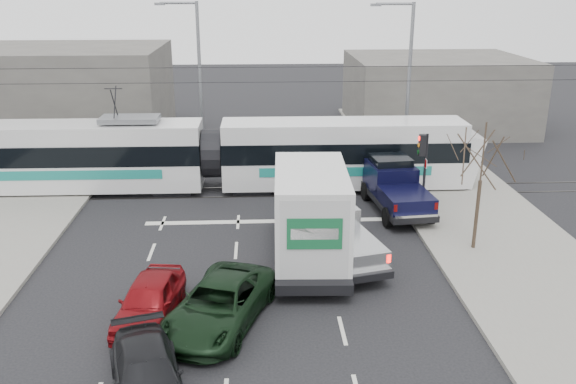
{
  "coord_description": "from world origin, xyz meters",
  "views": [
    {
      "loc": [
        -0.75,
        -18.96,
        10.02
      ],
      "look_at": [
        0.44,
        4.72,
        1.8
      ],
      "focal_mm": 38.0,
      "sensor_mm": 36.0,
      "label": 1
    }
  ],
  "objects_px": {
    "traffic_signal": "(423,156)",
    "tram": "(211,155)",
    "street_lamp_near": "(406,77)",
    "street_lamp_far": "(197,73)",
    "bare_tree": "(483,158)",
    "navy_pickup": "(394,185)",
    "red_car": "(150,300)",
    "dark_car": "(147,375)",
    "green_car": "(219,304)",
    "silver_pickup": "(330,227)",
    "box_truck": "(310,214)"
  },
  "relations": [
    {
      "from": "street_lamp_near",
      "to": "street_lamp_far",
      "type": "relative_size",
      "value": 1.0
    },
    {
      "from": "bare_tree",
      "to": "street_lamp_near",
      "type": "bearing_deg",
      "value": 91.42
    },
    {
      "from": "street_lamp_far",
      "to": "tram",
      "type": "height_order",
      "value": "street_lamp_far"
    },
    {
      "from": "tram",
      "to": "street_lamp_near",
      "type": "bearing_deg",
      "value": 18.78
    },
    {
      "from": "bare_tree",
      "to": "street_lamp_far",
      "type": "distance_m",
      "value": 17.97
    },
    {
      "from": "traffic_signal",
      "to": "tram",
      "type": "bearing_deg",
      "value": 157.13
    },
    {
      "from": "tram",
      "to": "dark_car",
      "type": "bearing_deg",
      "value": -91.44
    },
    {
      "from": "navy_pickup",
      "to": "street_lamp_far",
      "type": "bearing_deg",
      "value": 132.23
    },
    {
      "from": "bare_tree",
      "to": "navy_pickup",
      "type": "relative_size",
      "value": 0.88
    },
    {
      "from": "tram",
      "to": "red_car",
      "type": "height_order",
      "value": "tram"
    },
    {
      "from": "red_car",
      "to": "dark_car",
      "type": "height_order",
      "value": "red_car"
    },
    {
      "from": "red_car",
      "to": "navy_pickup",
      "type": "bearing_deg",
      "value": 51.2
    },
    {
      "from": "street_lamp_near",
      "to": "navy_pickup",
      "type": "relative_size",
      "value": 1.59
    },
    {
      "from": "traffic_signal",
      "to": "green_car",
      "type": "relative_size",
      "value": 0.72
    },
    {
      "from": "street_lamp_near",
      "to": "tram",
      "type": "relative_size",
      "value": 0.36
    },
    {
      "from": "green_car",
      "to": "traffic_signal",
      "type": "bearing_deg",
      "value": 65.85
    },
    {
      "from": "traffic_signal",
      "to": "tram",
      "type": "height_order",
      "value": "tram"
    },
    {
      "from": "street_lamp_far",
      "to": "dark_car",
      "type": "distance_m",
      "value": 22.27
    },
    {
      "from": "street_lamp_near",
      "to": "navy_pickup",
      "type": "distance_m",
      "value": 8.01
    },
    {
      "from": "street_lamp_far",
      "to": "navy_pickup",
      "type": "height_order",
      "value": "street_lamp_far"
    },
    {
      "from": "street_lamp_near",
      "to": "red_car",
      "type": "height_order",
      "value": "street_lamp_near"
    },
    {
      "from": "tram",
      "to": "navy_pickup",
      "type": "bearing_deg",
      "value": -20.28
    },
    {
      "from": "street_lamp_near",
      "to": "street_lamp_far",
      "type": "distance_m",
      "value": 11.67
    },
    {
      "from": "tram",
      "to": "bare_tree",
      "type": "bearing_deg",
      "value": -36.46
    },
    {
      "from": "silver_pickup",
      "to": "dark_car",
      "type": "height_order",
      "value": "silver_pickup"
    },
    {
      "from": "street_lamp_far",
      "to": "green_car",
      "type": "distance_m",
      "value": 19.08
    },
    {
      "from": "tram",
      "to": "red_car",
      "type": "distance_m",
      "value": 12.69
    },
    {
      "from": "bare_tree",
      "to": "navy_pickup",
      "type": "distance_m",
      "value": 5.88
    },
    {
      "from": "navy_pickup",
      "to": "dark_car",
      "type": "xyz_separation_m",
      "value": [
        -9.11,
        -13.1,
        -0.53
      ]
    },
    {
      "from": "traffic_signal",
      "to": "box_truck",
      "type": "xyz_separation_m",
      "value": [
        -5.36,
        -4.44,
        -0.91
      ]
    },
    {
      "from": "bare_tree",
      "to": "tram",
      "type": "height_order",
      "value": "tram"
    },
    {
      "from": "tram",
      "to": "silver_pickup",
      "type": "distance_m",
      "value": 9.49
    },
    {
      "from": "silver_pickup",
      "to": "dark_car",
      "type": "bearing_deg",
      "value": -138.21
    },
    {
      "from": "street_lamp_near",
      "to": "navy_pickup",
      "type": "xyz_separation_m",
      "value": [
        -1.85,
        -6.7,
        -3.97
      ]
    },
    {
      "from": "silver_pickup",
      "to": "navy_pickup",
      "type": "distance_m",
      "value": 5.94
    },
    {
      "from": "silver_pickup",
      "to": "green_car",
      "type": "xyz_separation_m",
      "value": [
        -3.94,
        -4.96,
        -0.41
      ]
    },
    {
      "from": "street_lamp_far",
      "to": "tram",
      "type": "distance_m",
      "value": 6.46
    },
    {
      "from": "traffic_signal",
      "to": "box_truck",
      "type": "relative_size",
      "value": 0.48
    },
    {
      "from": "tram",
      "to": "box_truck",
      "type": "relative_size",
      "value": 3.37
    },
    {
      "from": "street_lamp_far",
      "to": "red_car",
      "type": "bearing_deg",
      "value": -90.05
    },
    {
      "from": "bare_tree",
      "to": "red_car",
      "type": "relative_size",
      "value": 1.25
    },
    {
      "from": "silver_pickup",
      "to": "green_car",
      "type": "relative_size",
      "value": 1.29
    },
    {
      "from": "silver_pickup",
      "to": "box_truck",
      "type": "height_order",
      "value": "box_truck"
    },
    {
      "from": "traffic_signal",
      "to": "red_car",
      "type": "distance_m",
      "value": 13.83
    },
    {
      "from": "dark_car",
      "to": "navy_pickup",
      "type": "bearing_deg",
      "value": 38.85
    },
    {
      "from": "green_car",
      "to": "bare_tree",
      "type": "bearing_deg",
      "value": 46.56
    },
    {
      "from": "navy_pickup",
      "to": "green_car",
      "type": "distance_m",
      "value": 12.29
    },
    {
      "from": "green_car",
      "to": "red_car",
      "type": "relative_size",
      "value": 1.25
    },
    {
      "from": "traffic_signal",
      "to": "navy_pickup",
      "type": "relative_size",
      "value": 0.64
    },
    {
      "from": "traffic_signal",
      "to": "navy_pickup",
      "type": "bearing_deg",
      "value": 141.54
    }
  ]
}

